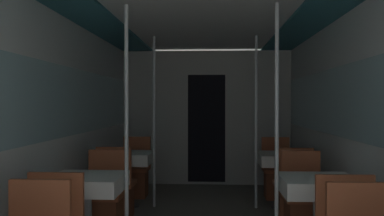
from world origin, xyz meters
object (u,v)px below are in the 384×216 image
at_px(dining_table_left_2, 127,160).
at_px(chair_right_far_1, 304,210).
at_px(dining_table_right_2, 284,161).
at_px(dining_table_right_1, 318,189).
at_px(support_pole_right_2, 256,122).
at_px(support_pole_left_1, 127,130).
at_px(chair_right_near_2, 293,197).
at_px(chair_right_far_2, 277,179).
at_px(chair_left_far_2, 135,178).
at_px(dining_table_left_1, 87,187).
at_px(support_pole_right_1, 277,131).
at_px(support_pole_left_2, 154,122).
at_px(chair_left_near_2, 117,195).
at_px(chair_left_far_1, 104,208).

distance_m(dining_table_left_2, chair_right_far_1, 2.46).
bearing_deg(dining_table_right_2, dining_table_right_1, -90.00).
distance_m(dining_table_right_1, support_pole_right_2, 1.95).
bearing_deg(dining_table_left_2, support_pole_left_1, -78.61).
xyz_separation_m(dining_table_right_1, chair_right_near_2, (-0.00, 1.23, -0.35)).
height_order(dining_table_right_1, chair_right_far_1, chair_right_far_1).
bearing_deg(chair_right_far_2, chair_right_near_2, 90.00).
height_order(chair_right_far_1, chair_right_near_2, same).
distance_m(chair_left_far_2, chair_right_far_1, 2.80).
height_order(dining_table_left_1, dining_table_right_2, same).
relative_size(chair_right_far_1, chair_right_near_2, 1.00).
relative_size(chair_right_far_1, support_pole_right_1, 0.38).
distance_m(support_pole_left_1, chair_right_far_1, 2.03).
bearing_deg(chair_left_far_2, chair_right_far_2, -180.00).
relative_size(chair_left_far_2, dining_table_right_2, 1.21).
bearing_deg(dining_table_right_1, support_pole_right_2, 101.39).
xyz_separation_m(support_pole_left_1, support_pole_left_2, (0.00, 1.84, 0.00)).
height_order(support_pole_left_2, support_pole_right_1, same).
bearing_deg(support_pole_left_2, support_pole_left_1, -90.00).
relative_size(dining_table_left_2, chair_right_far_1, 0.83).
xyz_separation_m(dining_table_left_2, support_pole_right_1, (1.74, -1.84, 0.52)).
height_order(support_pole_right_1, chair_right_far_2, support_pole_right_1).
xyz_separation_m(dining_table_left_1, chair_right_near_2, (2.11, 1.23, -0.35)).
bearing_deg(support_pole_left_1, dining_table_right_1, 0.00).
distance_m(dining_table_left_1, dining_table_right_2, 2.80).
bearing_deg(support_pole_left_2, chair_left_near_2, -121.35).
xyz_separation_m(support_pole_left_2, chair_right_far_1, (1.74, -1.23, -0.87)).
bearing_deg(chair_left_far_2, dining_table_right_2, 163.89).
bearing_deg(support_pole_right_2, chair_right_near_2, -58.65).
height_order(dining_table_right_1, chair_right_far_2, chair_right_far_2).
xyz_separation_m(chair_left_far_1, chair_right_far_1, (2.11, 0.00, 0.00)).
height_order(chair_left_far_1, chair_right_far_1, same).
height_order(chair_left_far_2, dining_table_right_2, chair_left_far_2).
relative_size(dining_table_left_1, dining_table_right_2, 1.00).
height_order(dining_table_left_2, support_pole_left_2, support_pole_left_2).
bearing_deg(chair_right_far_1, chair_right_near_2, -90.00).
bearing_deg(chair_left_far_1, dining_table_right_1, 163.89).
height_order(chair_left_near_2, support_pole_left_2, support_pole_left_2).
distance_m(dining_table_right_1, chair_right_near_2, 1.28).
xyz_separation_m(chair_left_far_2, chair_right_near_2, (2.11, -1.22, 0.00)).
bearing_deg(chair_left_far_1, chair_right_near_2, -163.51).
relative_size(dining_table_left_2, dining_table_right_1, 1.00).
distance_m(dining_table_left_1, chair_left_near_2, 1.28).
height_order(chair_right_far_1, chair_right_far_2, same).
xyz_separation_m(dining_table_left_2, chair_left_far_2, (0.00, 0.61, -0.35)).
xyz_separation_m(chair_left_far_2, chair_right_far_1, (2.11, -1.84, 0.00)).
distance_m(dining_table_left_1, chair_right_far_2, 3.25).
bearing_deg(chair_right_far_1, support_pole_left_2, -35.36).
distance_m(chair_left_far_1, support_pole_left_2, 1.55).
distance_m(support_pole_left_1, support_pole_right_1, 1.36).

